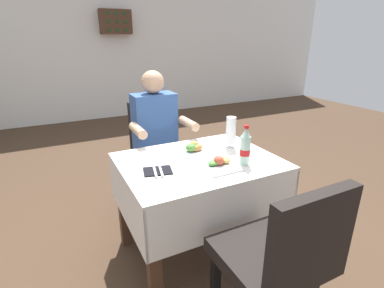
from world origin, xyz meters
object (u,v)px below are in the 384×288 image
at_px(main_dining_table, 199,184).
at_px(plate_near_camera, 219,164).
at_px(plate_far_diner, 193,148).
at_px(cola_bottle_primary, 245,148).
at_px(wall_bottle_rack, 116,22).
at_px(chair_far_diner_seat, 158,149).
at_px(beer_glass_left, 231,132).
at_px(napkin_cutlery_set, 158,171).
at_px(chair_near_camera_side, 278,257).
at_px(seated_diner_far, 157,136).

height_order(main_dining_table, plate_near_camera, plate_near_camera).
bearing_deg(plate_far_diner, cola_bottle_primary, -61.02).
height_order(main_dining_table, wall_bottle_rack, wall_bottle_rack).
relative_size(chair_far_diner_seat, beer_glass_left, 4.16).
xyz_separation_m(plate_far_diner, beer_glass_left, (0.28, -0.05, 0.10)).
bearing_deg(plate_near_camera, plate_far_diner, 95.75).
xyz_separation_m(main_dining_table, cola_bottle_primary, (0.23, -0.19, 0.30)).
bearing_deg(wall_bottle_rack, plate_far_diner, -96.55).
bearing_deg(chair_far_diner_seat, napkin_cutlery_set, -110.27).
distance_m(main_dining_table, wall_bottle_rack, 4.36).
xyz_separation_m(beer_glass_left, wall_bottle_rack, (0.18, 4.06, 0.91)).
bearing_deg(napkin_cutlery_set, cola_bottle_primary, -15.51).
bearing_deg(chair_near_camera_side, seated_diner_far, 91.69).
bearing_deg(wall_bottle_rack, napkin_cutlery_set, -100.79).
distance_m(main_dining_table, chair_near_camera_side, 0.78).
bearing_deg(beer_glass_left, napkin_cutlery_set, -166.94).
xyz_separation_m(plate_far_diner, cola_bottle_primary, (0.19, -0.35, 0.09)).
bearing_deg(chair_near_camera_side, plate_far_diner, 87.89).
height_order(chair_far_diner_seat, seated_diner_far, seated_diner_far).
bearing_deg(beer_glass_left, plate_near_camera, -134.69).
bearing_deg(plate_near_camera, napkin_cutlery_set, 163.95).
relative_size(main_dining_table, plate_far_diner, 4.43).
height_order(seated_diner_far, wall_bottle_rack, wall_bottle_rack).
relative_size(chair_far_diner_seat, wall_bottle_rack, 1.73).
xyz_separation_m(chair_near_camera_side, cola_bottle_primary, (0.23, 0.59, 0.30)).
relative_size(plate_near_camera, beer_glass_left, 0.97).
distance_m(seated_diner_far, wall_bottle_rack, 3.68).
distance_m(chair_near_camera_side, wall_bottle_rack, 5.11).
xyz_separation_m(chair_near_camera_side, beer_glass_left, (0.31, 0.88, 0.31)).
bearing_deg(main_dining_table, chair_near_camera_side, -90.00).
xyz_separation_m(chair_far_diner_seat, plate_far_diner, (0.03, -0.63, 0.21)).
bearing_deg(chair_far_diner_seat, plate_near_camera, -86.02).
height_order(chair_far_diner_seat, beer_glass_left, beer_glass_left).
height_order(chair_far_diner_seat, wall_bottle_rack, wall_bottle_rack).
bearing_deg(plate_far_diner, beer_glass_left, -11.09).
bearing_deg(napkin_cutlery_set, chair_far_diner_seat, 69.73).
distance_m(beer_glass_left, cola_bottle_primary, 0.30).
relative_size(seated_diner_far, beer_glass_left, 5.40).
relative_size(chair_far_diner_seat, chair_near_camera_side, 1.00).
distance_m(main_dining_table, beer_glass_left, 0.45).
xyz_separation_m(plate_near_camera, beer_glass_left, (0.25, 0.25, 0.10)).
bearing_deg(chair_near_camera_side, cola_bottle_primary, 69.05).
height_order(seated_diner_far, plate_near_camera, seated_diner_far).
height_order(cola_bottle_primary, wall_bottle_rack, wall_bottle_rack).
bearing_deg(beer_glass_left, seated_diner_far, 121.69).
xyz_separation_m(plate_far_diner, wall_bottle_rack, (0.46, 4.00, 1.01)).
bearing_deg(beer_glass_left, chair_near_camera_side, -109.54).
xyz_separation_m(plate_far_diner, napkin_cutlery_set, (-0.34, -0.20, -0.02)).
xyz_separation_m(cola_bottle_primary, napkin_cutlery_set, (-0.53, 0.15, -0.11)).
xyz_separation_m(chair_far_diner_seat, cola_bottle_primary, (0.23, -0.98, 0.30)).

